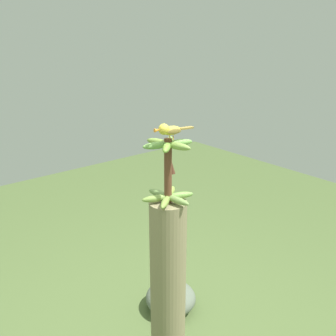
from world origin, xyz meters
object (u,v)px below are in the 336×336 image
banana_tree (168,300)px  garden_rock (171,298)px  perched_bird (169,130)px  banana_bunch (168,171)px

banana_tree → garden_rock: bearing=48.7°
perched_bird → banana_tree: bearing=61.5°
banana_tree → perched_bird: bearing=-118.5°
banana_tree → perched_bird: (-0.01, -0.02, 0.99)m
banana_tree → perched_bird: size_ratio=5.70×
perched_bird → garden_rock: (0.45, 0.52, -1.50)m
perched_bird → garden_rock: bearing=49.2°
banana_tree → garden_rock: size_ratio=3.08×
banana_tree → banana_bunch: bearing=16.4°
garden_rock → banana_tree: bearing=-131.3°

